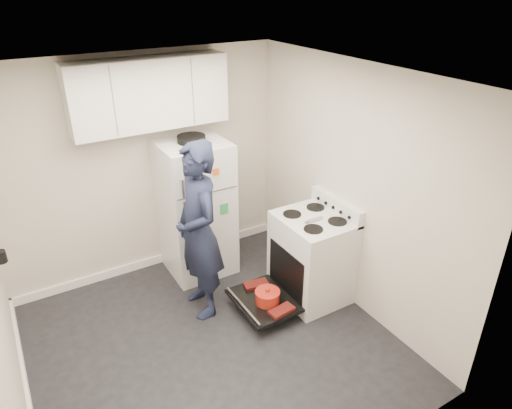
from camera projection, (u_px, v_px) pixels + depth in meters
room at (201, 235)px, 3.83m from camera, size 3.21×3.21×2.51m
electric_range at (311, 258)px, 4.84m from camera, size 0.66×0.76×1.10m
open_oven_door at (265, 299)px, 4.69m from camera, size 0.55×0.70×0.21m
refrigerator at (196, 208)px, 5.16m from camera, size 0.72×0.74×1.65m
upper_cabinets at (149, 93)px, 4.56m from camera, size 1.60×0.33×0.70m
person at (199, 232)px, 4.44m from camera, size 0.47×0.69×1.84m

